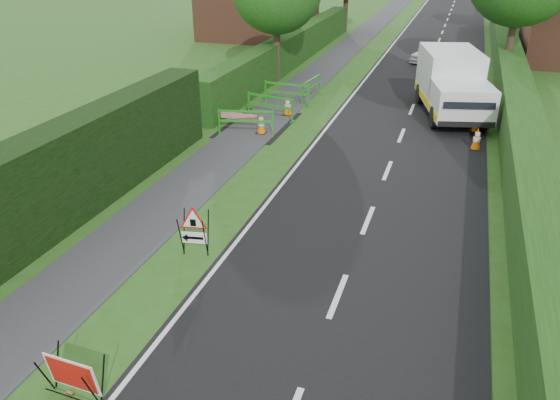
# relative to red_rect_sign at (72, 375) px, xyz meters

# --- Properties ---
(ground) EXTENTS (120.00, 120.00, 0.00)m
(ground) POSITION_rel_red_rect_sign_xyz_m (0.93, 3.02, -0.46)
(ground) COLOR #2A4D16
(ground) RESTS_ON ground
(road_surface) EXTENTS (6.00, 90.00, 0.02)m
(road_surface) POSITION_rel_red_rect_sign_xyz_m (3.43, 38.02, -0.46)
(road_surface) COLOR black
(road_surface) RESTS_ON ground
(footpath) EXTENTS (2.00, 90.00, 0.02)m
(footpath) POSITION_rel_red_rect_sign_xyz_m (-2.07, 38.02, -0.46)
(footpath) COLOR #2D2D30
(footpath) RESTS_ON ground
(hedge_west_near) EXTENTS (1.10, 18.00, 2.50)m
(hedge_west_near) POSITION_rel_red_rect_sign_xyz_m (-4.07, 3.02, -0.46)
(hedge_west_near) COLOR black
(hedge_west_near) RESTS_ON ground
(hedge_west_far) EXTENTS (1.00, 24.00, 1.80)m
(hedge_west_far) POSITION_rel_red_rect_sign_xyz_m (-4.07, 25.02, -0.46)
(hedge_west_far) COLOR #14380F
(hedge_west_far) RESTS_ON ground
(hedge_east) EXTENTS (1.20, 50.00, 1.50)m
(hedge_east) POSITION_rel_red_rect_sign_xyz_m (7.43, 19.02, -0.46)
(hedge_east) COLOR #14380F
(hedge_east) RESTS_ON ground
(red_rect_sign) EXTENTS (0.97, 0.61, 0.80)m
(red_rect_sign) POSITION_rel_red_rect_sign_xyz_m (0.00, 0.00, 0.00)
(red_rect_sign) COLOR black
(red_rect_sign) RESTS_ON ground
(triangle_sign) EXTENTS (0.85, 0.85, 1.07)m
(triangle_sign) POSITION_rel_red_rect_sign_xyz_m (-0.13, 4.54, 0.28)
(triangle_sign) COLOR black
(triangle_sign) RESTS_ON ground
(works_van) EXTENTS (3.39, 5.79, 2.49)m
(works_van) POSITION_rel_red_rect_sign_xyz_m (4.93, 17.90, 0.86)
(works_van) COLOR silver
(works_van) RESTS_ON ground
(traffic_cone_0) EXTENTS (0.38, 0.38, 0.79)m
(traffic_cone_0) POSITION_rel_red_rect_sign_xyz_m (6.06, 13.91, -0.07)
(traffic_cone_0) COLOR black
(traffic_cone_0) RESTS_ON ground
(traffic_cone_1) EXTENTS (0.38, 0.38, 0.79)m
(traffic_cone_1) POSITION_rel_red_rect_sign_xyz_m (6.02, 15.88, -0.07)
(traffic_cone_1) COLOR black
(traffic_cone_1) RESTS_ON ground
(traffic_cone_2) EXTENTS (0.38, 0.38, 0.79)m
(traffic_cone_2) POSITION_rel_red_rect_sign_xyz_m (6.25, 18.30, -0.07)
(traffic_cone_2) COLOR black
(traffic_cone_2) RESTS_ON ground
(traffic_cone_3) EXTENTS (0.38, 0.38, 0.79)m
(traffic_cone_3) POSITION_rel_red_rect_sign_xyz_m (-1.62, 13.14, -0.07)
(traffic_cone_3) COLOR black
(traffic_cone_3) RESTS_ON ground
(traffic_cone_4) EXTENTS (0.38, 0.38, 0.79)m
(traffic_cone_4) POSITION_rel_red_rect_sign_xyz_m (-1.38, 15.63, -0.07)
(traffic_cone_4) COLOR black
(traffic_cone_4) RESTS_ON ground
(ped_barrier_0) EXTENTS (2.08, 0.85, 1.00)m
(ped_barrier_0) POSITION_rel_red_rect_sign_xyz_m (-2.08, 12.76, 0.17)
(ped_barrier_0) COLOR #1D8117
(ped_barrier_0) RESTS_ON ground
(ped_barrier_1) EXTENTS (2.09, 0.70, 1.00)m
(ped_barrier_1) POSITION_rel_red_rect_sign_xyz_m (-1.89, 14.92, 0.17)
(ped_barrier_1) COLOR #1D8117
(ped_barrier_1) RESTS_ON ground
(ped_barrier_2) EXTENTS (2.08, 0.48, 1.00)m
(ped_barrier_2) POSITION_rel_red_rect_sign_xyz_m (-1.86, 17.00, 0.17)
(ped_barrier_2) COLOR #1D8117
(ped_barrier_2) RESTS_ON ground
(ped_barrier_3) EXTENTS (0.60, 2.09, 1.00)m
(ped_barrier_3) POSITION_rel_red_rect_sign_xyz_m (-1.05, 18.12, 0.17)
(ped_barrier_3) COLOR #1D8117
(ped_barrier_3) RESTS_ON ground
(redwhite_plank) EXTENTS (1.50, 0.09, 0.25)m
(redwhite_plank) POSITION_rel_red_rect_sign_xyz_m (-2.68, 13.51, -0.46)
(redwhite_plank) COLOR red
(redwhite_plank) RESTS_ON ground
(litter_can) EXTENTS (0.12, 0.07, 0.07)m
(litter_can) POSITION_rel_red_rect_sign_xyz_m (-0.13, 0.00, -0.46)
(litter_can) COLOR #BF7F4C
(litter_can) RESTS_ON ground
(hatchback_car) EXTENTS (2.41, 3.40, 1.08)m
(hatchback_car) POSITION_rel_red_rect_sign_xyz_m (3.37, 28.09, 0.08)
(hatchback_car) COLOR silver
(hatchback_car) RESTS_ON ground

